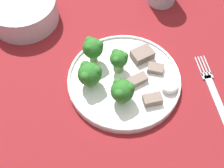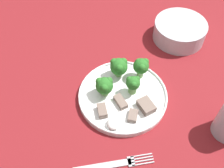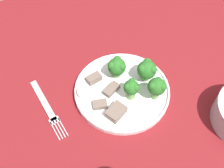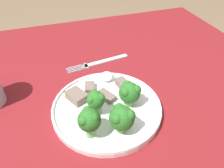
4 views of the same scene
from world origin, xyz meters
The scene contains 12 objects.
table centered at (0.00, 0.00, 0.66)m, with size 1.11×1.11×0.76m.
dinner_plate centered at (0.06, -0.04, 0.77)m, with size 0.24×0.24×0.02m.
fork centered at (0.24, -0.08, 0.76)m, with size 0.04×0.19×0.00m.
broccoli_floret_near_rim_left centered at (-0.01, -0.05, 0.81)m, with size 0.05×0.05×0.06m.
broccoli_floret_center_left centered at (0.05, -0.09, 0.81)m, with size 0.05×0.05×0.06m.
broccoli_floret_back_left centered at (0.05, -0.02, 0.81)m, with size 0.04×0.04×0.06m.
broccoli_floret_front_left centered at (-0.01, 0.01, 0.82)m, with size 0.04×0.04×0.06m.
meat_slice_front_slice centered at (0.12, -0.02, 0.78)m, with size 0.04×0.03×0.01m.
meat_slice_middle_slice centered at (0.11, -0.10, 0.78)m, with size 0.04×0.03×0.02m.
meat_slice_rear_slice centered at (0.08, -0.05, 0.78)m, with size 0.05×0.04×0.01m.
meat_slice_edge_slice centered at (0.10, 0.01, 0.78)m, with size 0.06×0.05×0.02m.
sauce_dollop centered at (0.15, -0.07, 0.78)m, with size 0.03×0.03×0.02m.
Camera 3 is at (0.23, 0.29, 1.31)m, focal length 42.00 mm.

